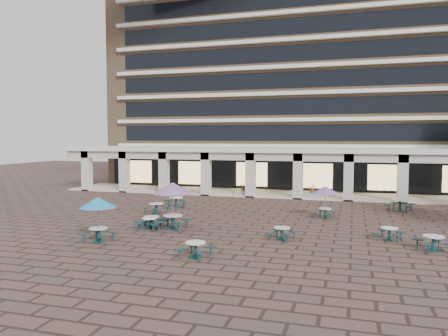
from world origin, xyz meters
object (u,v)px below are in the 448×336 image
at_px(picnic_table_0, 152,221).
at_px(planter_left, 243,191).
at_px(planter_right, 312,192).
at_px(picnic_table_1, 149,222).
at_px(picnic_table_2, 282,232).

height_order(picnic_table_0, planter_left, planter_left).
relative_size(planter_left, planter_right, 1.00).
relative_size(picnic_table_1, planter_left, 0.97).
bearing_deg(picnic_table_1, picnic_table_2, -2.57).
height_order(picnic_table_2, planter_left, planter_left).
distance_m(picnic_table_1, planter_left, 15.69).
relative_size(picnic_table_0, picnic_table_1, 1.23).
relative_size(picnic_table_0, planter_right, 1.20).
distance_m(picnic_table_2, planter_left, 17.17).
xyz_separation_m(picnic_table_0, planter_right, (8.02, 15.12, 0.17)).
bearing_deg(planter_left, picnic_table_0, -96.84).
distance_m(picnic_table_0, picnic_table_1, 0.47).
distance_m(picnic_table_1, picnic_table_2, 7.87).
height_order(picnic_table_0, planter_right, planter_right).
bearing_deg(picnic_table_0, picnic_table_2, -27.96).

